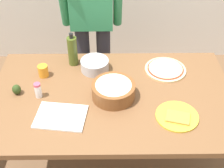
{
  "coord_description": "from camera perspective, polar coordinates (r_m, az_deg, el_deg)",
  "views": [
    {
      "loc": [
        -0.02,
        -1.49,
        2.1
      ],
      "look_at": [
        0.0,
        0.05,
        0.81
      ],
      "focal_mm": 49.06,
      "sensor_mm": 36.0,
      "label": 1
    }
  ],
  "objects": [
    {
      "name": "mixing_bowl_steel",
      "position": [
        2.19,
        -3.24,
        3.54
      ],
      "size": [
        0.2,
        0.2,
        0.08
      ],
      "color": "#B7B7BC",
      "rests_on": "dining_table"
    },
    {
      "name": "salt_shaker",
      "position": [
        2.02,
        -13.63,
        -1.12
      ],
      "size": [
        0.04,
        0.04,
        0.11
      ],
      "color": "white",
      "rests_on": "dining_table"
    },
    {
      "name": "pizza_raw_on_board",
      "position": [
        2.24,
        9.93,
        2.75
      ],
      "size": [
        0.3,
        0.3,
        0.02
      ],
      "color": "beige",
      "rests_on": "dining_table"
    },
    {
      "name": "person_cook",
      "position": [
        2.53,
        -3.83,
        12.58
      ],
      "size": [
        0.49,
        0.25,
        1.62
      ],
      "color": "#2D2D38",
      "rests_on": "ground"
    },
    {
      "name": "ground",
      "position": [
        2.58,
        0.01,
        -14.68
      ],
      "size": [
        8.0,
        8.0,
        0.0
      ],
      "primitive_type": "plane",
      "color": "brown"
    },
    {
      "name": "plate_with_slice",
      "position": [
        1.89,
        12.05,
        -5.92
      ],
      "size": [
        0.26,
        0.26,
        0.02
      ],
      "color": "gold",
      "rests_on": "dining_table"
    },
    {
      "name": "avocado",
      "position": [
        2.09,
        -17.36,
        -0.97
      ],
      "size": [
        0.06,
        0.06,
        0.07
      ],
      "primitive_type": "ellipsoid",
      "color": "#2D4219",
      "rests_on": "dining_table"
    },
    {
      "name": "olive_oil_bottle",
      "position": [
        2.23,
        -7.36,
        6.16
      ],
      "size": [
        0.07,
        0.07,
        0.26
      ],
      "color": "#47561E",
      "rests_on": "dining_table"
    },
    {
      "name": "cutting_board_white",
      "position": [
        1.88,
        -9.51,
        -6.0
      ],
      "size": [
        0.33,
        0.26,
        0.01
      ],
      "primitive_type": "cube",
      "rotation": [
        0.0,
        0.0,
        -0.13
      ],
      "color": "white",
      "rests_on": "dining_table"
    },
    {
      "name": "popcorn_bowl",
      "position": [
        1.95,
        0.28,
        -0.99
      ],
      "size": [
        0.28,
        0.28,
        0.11
      ],
      "color": "brown",
      "rests_on": "dining_table"
    },
    {
      "name": "dining_table",
      "position": [
        2.07,
        0.02,
        -3.89
      ],
      "size": [
        1.6,
        0.96,
        0.76
      ],
      "color": "brown",
      "rests_on": "ground"
    },
    {
      "name": "cup_orange",
      "position": [
        2.19,
        -12.71,
        2.4
      ],
      "size": [
        0.07,
        0.07,
        0.08
      ],
      "primitive_type": "cylinder",
      "color": "orange",
      "rests_on": "dining_table"
    }
  ]
}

